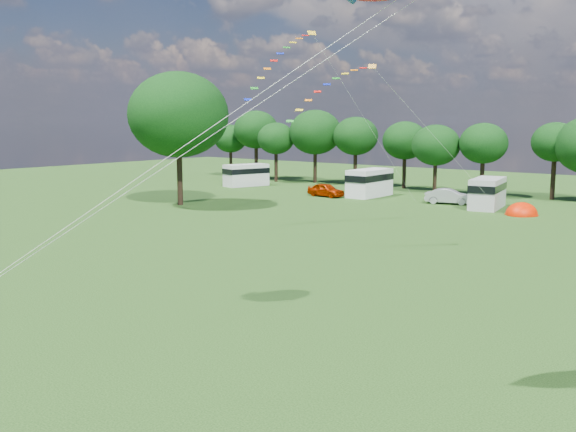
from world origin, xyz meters
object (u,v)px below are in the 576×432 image
Objects in this scene: campervan_c at (487,192)px; tent_orange at (521,215)px; big_tree at (178,115)px; car_b at (449,196)px; campervan_b at (370,182)px; campervan_a at (246,174)px; car_a at (326,190)px.

tent_orange is at bearing -130.68° from campervan_c.
big_tree reaches higher than car_b.
campervan_b is at bearing 58.54° from big_tree.
big_tree is 2.99× the size of car_b.
campervan_a is (-7.45, 18.05, -7.49)m from big_tree.
big_tree is at bearing 158.30° from car_a.
campervan_b is at bearing 168.70° from tent_orange.
campervan_b reaches higher than campervan_c.
car_a is 22.01m from tent_orange.
car_b is 0.71× the size of campervan_b.
tent_orange is (22.00, -0.43, -0.73)m from car_a.
car_b is at bearing -75.61° from campervan_a.
campervan_c is at bearing -114.73° from car_b.
big_tree is 4.15× the size of tent_orange.
campervan_c is (4.26, -0.60, 0.79)m from car_b.
campervan_c is (14.07, -1.18, -0.07)m from campervan_b.
campervan_a is 18.59m from campervan_b.
campervan_b is (-9.82, 0.58, 0.86)m from car_b.
big_tree is 2.13× the size of campervan_a.
big_tree reaches higher than car_a.
big_tree is 34.03m from tent_orange.
campervan_b is 1.97× the size of tent_orange.
campervan_b is at bearing 74.94° from campervan_c.
tent_orange is (36.88, -3.50, -1.50)m from campervan_a.
campervan_a is 0.98× the size of campervan_c.
campervan_c is 5.13m from tent_orange.
car_a is 0.71× the size of campervan_c.
campervan_a is at bearing 112.43° from big_tree.
car_b is 0.70× the size of campervan_c.
big_tree is at bearing 113.41° from car_b.
big_tree is 18.65m from car_a.
campervan_c is at bearing 149.59° from tent_orange.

